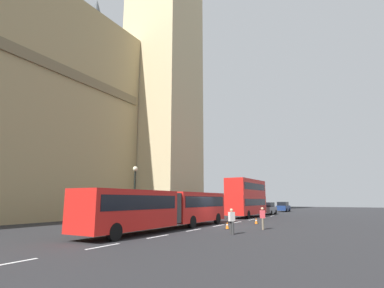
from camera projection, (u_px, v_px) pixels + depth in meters
ground_plane at (214, 226)px, 25.79m from camera, size 160.00×160.00×0.00m
lane_centre_marking at (219, 226)px, 26.55m from camera, size 39.00×0.16×0.01m
clock_tower at (165, 1)px, 52.83m from camera, size 11.38×11.38×70.25m
articulated_bus at (167, 207)px, 23.24m from camera, size 16.75×2.54×2.90m
double_decker_bus at (247, 196)px, 39.58m from camera, size 9.47×2.54×4.90m
sedan_lead at (268, 208)px, 47.36m from camera, size 4.40×1.86×1.85m
sedan_trailing at (283, 207)px, 57.57m from camera, size 4.40×1.86×1.85m
traffic_cone_west at (227, 225)px, 23.45m from camera, size 0.36×0.36×0.58m
traffic_cone_middle at (256, 221)px, 28.34m from camera, size 0.36×0.36×0.58m
street_lamp at (134, 191)px, 26.90m from camera, size 0.44×0.44×5.27m
pedestrian_near_cones at (232, 220)px, 19.88m from camera, size 0.47×0.41×1.69m
pedestrian_by_kerb at (263, 217)px, 23.14m from camera, size 0.35×0.45×1.69m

